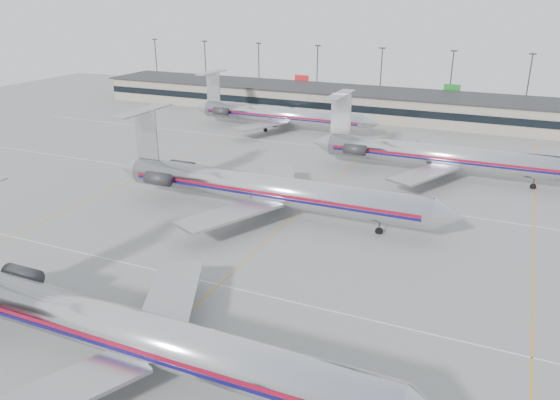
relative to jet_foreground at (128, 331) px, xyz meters
The scene contains 8 objects.
ground 6.08m from the jet_foreground, 96.26° to the left, with size 260.00×260.00×0.00m, color gray.
apron_markings 15.27m from the jet_foreground, 92.04° to the left, with size 160.00×0.15×0.02m, color silver.
terminal 102.79m from the jet_foreground, 90.29° to the left, with size 162.00×17.00×6.25m.
light_mast_row 116.92m from the jet_foreground, 90.26° to the left, with size 163.60×0.40×15.28m.
jet_foreground is the anchor object (origin of this frame).
jet_second_row 34.56m from the jet_foreground, 97.58° to the left, with size 50.17×29.54×13.13m.
jet_third_row 62.42m from the jet_foreground, 76.40° to the left, with size 46.38×28.53×12.68m.
jet_back_row 83.27m from the jet_foreground, 106.01° to the left, with size 43.93×27.02×12.01m.
Camera 1 is at (26.13, -33.15, 28.48)m, focal length 35.00 mm.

